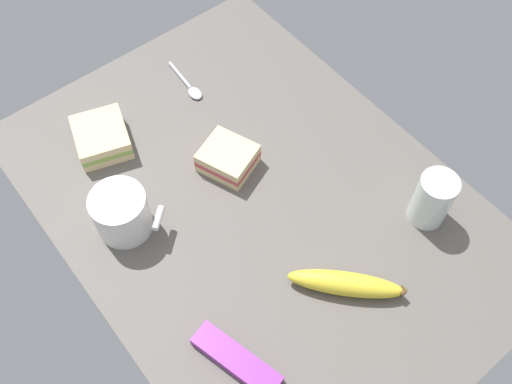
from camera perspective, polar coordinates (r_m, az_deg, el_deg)
tabletop at (r=104.14cm, az=-0.00°, el=-1.16°), size 90.00×64.00×2.00cm
coffee_mug_black at (r=99.50cm, az=-12.96°, el=-1.98°), size 11.36×10.85×8.57cm
sandwich_main at (r=105.76cm, az=-2.75°, el=3.31°), size 11.45×10.93×4.40cm
sandwich_side at (r=112.09cm, az=-14.77°, el=5.16°), size 12.73×12.07×4.40cm
glass_of_milk at (r=102.00cm, az=16.75°, el=-0.78°), size 6.42×6.42×10.45cm
banana at (r=95.09cm, az=8.73°, el=-8.82°), size 16.29×15.50×3.91cm
spoon at (r=119.59cm, az=-6.50°, el=10.17°), size 11.94×2.66×0.80cm
snack_bar at (r=91.02cm, az=-1.91°, el=-16.03°), size 15.21×7.62×2.00cm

